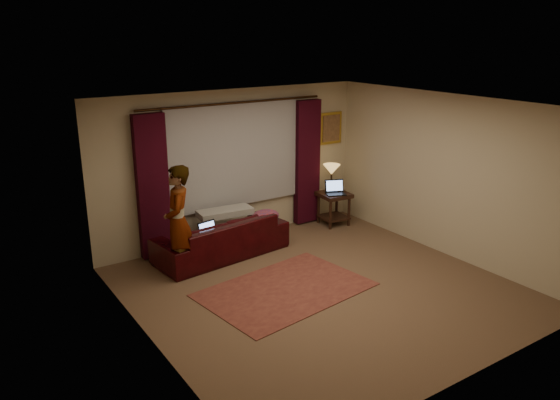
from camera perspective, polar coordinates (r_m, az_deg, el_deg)
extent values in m
cube|color=brown|center=(7.89, 4.30, -9.29)|extent=(5.00, 5.00, 0.01)
cube|color=silver|center=(7.12, 4.78, 9.81)|extent=(5.00, 5.00, 0.02)
cube|color=#BCAF92|center=(9.41, -4.92, 3.61)|extent=(5.00, 0.02, 2.60)
cube|color=#BCAF92|center=(5.78, 20.10, -6.44)|extent=(5.00, 0.02, 2.60)
cube|color=#BCAF92|center=(6.25, -13.88, -4.06)|extent=(0.02, 5.00, 2.60)
cube|color=#BCAF92|center=(9.11, 17.01, 2.43)|extent=(0.02, 5.00, 2.60)
cube|color=#9C9CA4|center=(9.32, -4.77, 4.73)|extent=(2.50, 0.05, 1.80)
cube|color=black|center=(8.74, -13.17, 1.32)|extent=(0.50, 0.14, 2.30)
cube|color=black|center=(10.14, 2.85, 3.95)|extent=(0.50, 0.14, 2.30)
cylinder|color=black|center=(9.12, -4.76, 10.08)|extent=(0.04, 0.04, 3.40)
cube|color=gold|center=(10.45, 5.30, 7.49)|extent=(0.50, 0.04, 0.60)
imported|color=black|center=(8.85, -6.15, -3.14)|extent=(2.28, 1.19, 0.88)
cube|color=gray|center=(8.96, -5.81, 0.18)|extent=(0.94, 0.45, 0.11)
ellipsoid|color=brown|center=(9.11, -1.55, -1.75)|extent=(0.50, 0.39, 0.21)
cube|color=brown|center=(7.84, 0.58, -9.33)|extent=(2.49, 1.83, 0.01)
cube|color=black|center=(10.32, 5.62, -0.90)|extent=(0.59, 0.59, 0.62)
imported|color=gray|center=(8.10, -10.58, -2.28)|extent=(0.66, 0.66, 1.69)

